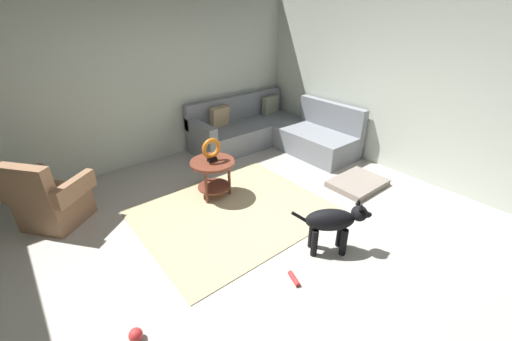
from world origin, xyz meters
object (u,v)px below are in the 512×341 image
sectional_couch (271,132)px  dog_bed_mat (357,183)px  dog_toy_rope (294,279)px  armchair (50,201)px  torus_sculpture (211,149)px  side_table (213,169)px  dog (334,222)px  dog_toy_ball (136,335)px

sectional_couch → dog_bed_mat: size_ratio=2.81×
dog_bed_mat → dog_toy_rope: (-2.05, -0.70, -0.02)m
armchair → torus_sculpture: armchair is taller
side_table → sectional_couch: bearing=24.5°
dog_bed_mat → dog: bearing=-155.9°
sectional_couch → torus_sculpture: (-1.80, -0.82, 0.42)m
armchair → side_table: bearing=31.2°
dog_toy_rope → armchair: bearing=122.5°
dog_bed_mat → armchair: bearing=153.7°
sectional_couch → dog: (-1.44, -2.58, 0.09)m
dog_toy_ball → dog: bearing=-8.6°
armchair → dog_toy_rope: (1.59, -2.50, -0.30)m
sectional_couch → armchair: size_ratio=2.25×
side_table → armchair: bearing=159.8°
torus_sculpture → dog: torus_sculpture is taller
torus_sculpture → dog: (0.37, -1.76, -0.33)m
torus_sculpture → dog: bearing=-78.3°
side_table → torus_sculpture: size_ratio=1.84×
side_table → dog_bed_mat: 2.15m
armchair → torus_sculpture: (1.85, -0.68, 0.39)m
side_table → dog_toy_ball: 2.24m
sectional_couch → dog: bearing=-119.1°
armchair → dog_toy_rope: 2.98m
dog_toy_rope → torus_sculpture: bearing=82.0°
torus_sculpture → dog: 1.83m
torus_sculpture → dog_bed_mat: size_ratio=0.41×
torus_sculpture → dog_toy_ball: 2.31m
armchair → dog: bearing=3.6°
sectional_couch → side_table: 1.99m
dog → armchair: bearing=-101.2°
dog → dog_toy_ball: bearing=-62.0°
armchair → dog_bed_mat: 4.07m
side_table → dog: bearing=-78.3°
armchair → side_table: (1.85, -0.68, 0.09)m
sectional_couch → dog: size_ratio=3.16×
side_table → dog_toy_ball: size_ratio=5.47×
armchair → dog: size_ratio=1.40×
dog → dog_toy_ball: (-2.03, 0.31, -0.32)m
torus_sculpture → dog_toy_rope: bearing=-98.0°
sectional_couch → dog_bed_mat: bearing=-90.2°
armchair → dog_bed_mat: size_ratio=1.25×
sectional_couch → torus_sculpture: 2.03m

